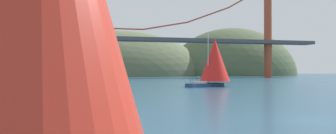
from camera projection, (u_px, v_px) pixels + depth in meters
name	position (u px, v px, depth m)	size (l,w,h in m)	color
ground_plane	(309.00, 120.00, 19.62)	(360.00, 360.00, 0.00)	navy
headland_right	(234.00, 75.00, 165.41)	(64.38, 44.00, 45.98)	#4C5B3D
headland_center	(121.00, 76.00, 151.50)	(79.24, 44.00, 40.22)	#5B6647
suspension_bridge	(120.00, 34.00, 111.63)	(145.24, 6.00, 34.20)	#A34228
sailboat_green_sail	(23.00, 65.00, 35.03)	(7.01, 6.02, 7.49)	white
sailboat_red_spinnaker	(214.00, 61.00, 58.69)	(9.24, 6.73, 9.34)	navy
channel_buoy	(103.00, 96.00, 33.17)	(1.10, 1.10, 2.64)	gold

